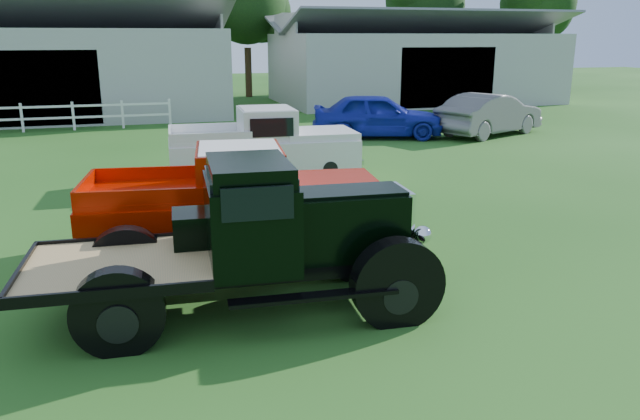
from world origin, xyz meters
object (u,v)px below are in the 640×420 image
object	(u,v)px
red_pickup	(235,200)
misc_car_grey	(490,114)
vintage_flatbed	(243,238)
misc_car_blue	(378,115)
white_pickup	(263,145)

from	to	relation	value
red_pickup	misc_car_grey	xyz separation A→B (m)	(12.16, 11.15, -0.16)
vintage_flatbed	red_pickup	world-z (taller)	vintage_flatbed
vintage_flatbed	misc_car_blue	bearing A→B (deg)	65.18
misc_car_blue	white_pickup	bearing A→B (deg)	153.71
white_pickup	misc_car_grey	world-z (taller)	white_pickup
vintage_flatbed	misc_car_blue	world-z (taller)	vintage_flatbed
vintage_flatbed	red_pickup	xyz separation A→B (m)	(0.31, 2.58, -0.12)
red_pickup	white_pickup	bearing A→B (deg)	80.61
vintage_flatbed	misc_car_grey	size ratio (longest dim) A/B	1.11
white_pickup	misc_car_grey	xyz separation A→B (m)	(10.38, 5.28, -0.14)
red_pickup	misc_car_blue	size ratio (longest dim) A/B	1.07
misc_car_blue	misc_car_grey	world-z (taller)	misc_car_blue
white_pickup	misc_car_blue	distance (m)	8.39
vintage_flatbed	white_pickup	size ratio (longest dim) A/B	1.06
vintage_flatbed	misc_car_grey	bearing A→B (deg)	51.66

